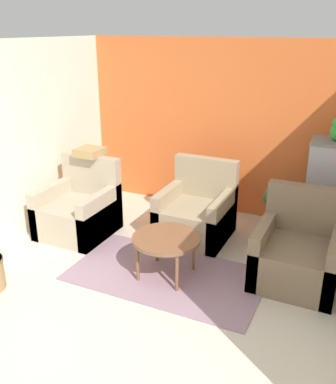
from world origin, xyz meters
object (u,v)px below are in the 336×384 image
birdcage (327,195)px  coffee_table (166,240)px  armchair_left (79,211)px  potted_plant (276,202)px  armchair_right (298,255)px  parrot (336,130)px  armchair_middle (196,214)px

birdcage → coffee_table: bearing=-133.1°
coffee_table → armchair_left: (-1.49, 0.47, -0.13)m
coffee_table → potted_plant: potted_plant is taller
armchair_right → birdcage: size_ratio=0.74×
armchair_left → parrot: bearing=20.0°
birdcage → potted_plant: birdcage is taller
birdcage → potted_plant: bearing=-176.6°
armchair_middle → potted_plant: (0.91, 0.46, 0.15)m
potted_plant → birdcage: bearing=3.4°
potted_plant → armchair_right: bearing=-65.5°
armchair_left → potted_plant: bearing=23.7°
coffee_table → armchair_right: size_ratio=0.75×
armchair_left → armchair_right: same height
parrot → armchair_right: bearing=-97.9°
armchair_middle → parrot: size_ratio=3.59×
armchair_right → parrot: (0.14, 1.02, 1.14)m
armchair_middle → potted_plant: size_ratio=1.39×
armchair_middle → birdcage: bearing=18.2°
potted_plant → armchair_middle: bearing=-153.3°
coffee_table → armchair_middle: bearing=93.5°
armchair_left → potted_plant: armchair_left is taller
armchair_right → armchair_middle: same height
armchair_left → birdcage: (2.93, 1.06, 0.34)m
armchair_middle → armchair_left: bearing=-158.3°
birdcage → parrot: (0.00, 0.00, 0.81)m
armchair_left → potted_plant: (2.34, 1.03, 0.15)m
parrot → potted_plant: parrot is taller
armchair_right → potted_plant: 1.09m
armchair_middle → birdcage: 1.61m
coffee_table → armchair_left: bearing=162.3°
coffee_table → birdcage: (1.44, 1.54, 0.21)m
coffee_table → armchair_right: 1.40m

